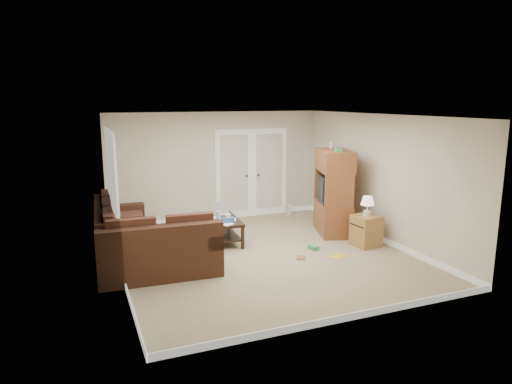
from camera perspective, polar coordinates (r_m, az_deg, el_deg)
name	(u,v)px	position (r m, az deg, el deg)	size (l,w,h in m)	color
floor	(263,255)	(8.37, 0.84, -7.83)	(5.50, 5.50, 0.00)	tan
ceiling	(263,116)	(7.91, 0.90, 9.53)	(5.00, 5.50, 0.02)	white
wall_left	(116,199)	(7.47, -17.12, -0.79)	(0.02, 5.50, 2.50)	beige
wall_right	(380,178)	(9.29, 15.25, 1.66)	(0.02, 5.50, 2.50)	beige
wall_back	(217,166)	(10.60, -4.89, 3.21)	(5.00, 0.02, 2.50)	beige
wall_front	(350,227)	(5.68, 11.68, -4.30)	(5.00, 0.02, 2.50)	beige
baseboards	(263,252)	(8.36, 0.84, -7.51)	(5.00, 5.50, 0.10)	silver
french_doors	(252,174)	(10.88, -0.53, 2.32)	(1.80, 0.05, 2.13)	silver
window_left	(112,170)	(8.40, -17.60, 2.59)	(0.05, 1.92, 1.42)	silver
sectional_sofa	(138,242)	(8.16, -14.56, -6.13)	(1.99, 2.99, 0.90)	#3D2317
coffee_table	(223,229)	(9.07, -4.16, -4.60)	(0.67, 1.21, 0.80)	black
tv_armoire	(333,192)	(9.62, 9.66, 0.04)	(0.90, 1.23, 1.89)	brown
side_cabinet	(366,228)	(9.02, 13.62, -4.41)	(0.50, 0.50, 0.97)	#A8763D
space_heater	(289,210)	(11.16, 4.12, -2.20)	(0.11, 0.09, 0.27)	silver
floor_magazine	(337,256)	(8.42, 10.14, -7.90)	(0.31, 0.24, 0.01)	gold
floor_greenbox	(313,248)	(8.71, 7.19, -6.90)	(0.14, 0.19, 0.07)	#3E894C
floor_book	(297,257)	(8.24, 5.09, -8.15)	(0.15, 0.21, 0.02)	brown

